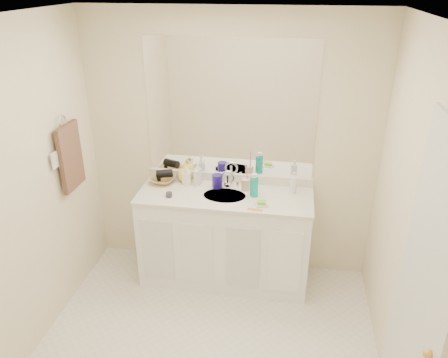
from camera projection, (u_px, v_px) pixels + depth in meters
ceiling at (193, 20)px, 2.23m from camera, size 2.60×2.60×0.02m
wall_back at (230, 149)px, 3.90m from camera, size 2.60×0.02×2.40m
wall_left at (10, 207)px, 2.93m from camera, size 0.02×2.60×2.40m
wall_right at (416, 241)px, 2.55m from camera, size 0.02×2.60×2.40m
vanity_cabinet at (225, 239)px, 3.98m from camera, size 1.50×0.55×0.85m
countertop at (225, 196)px, 3.80m from camera, size 1.52×0.57×0.03m
backsplash at (229, 178)px, 4.00m from camera, size 1.52×0.03×0.08m
sink_basin at (225, 197)px, 3.78m from camera, size 0.37×0.37×0.02m
faucet at (228, 181)px, 3.91m from camera, size 0.02×0.02×0.11m
mirror at (230, 110)px, 3.74m from camera, size 1.48×0.01×1.20m
blue_mug at (217, 181)px, 3.88m from camera, size 0.11×0.11×0.12m
tan_cup at (246, 184)px, 3.85m from camera, size 0.09×0.09×0.10m
toothbrush at (247, 174)px, 3.80m from camera, size 0.02×0.04×0.19m
mouthwash_bottle at (254, 187)px, 3.73m from camera, size 0.09×0.09×0.17m
clear_pump_bottle at (293, 184)px, 3.79m from camera, size 0.07×0.07×0.15m
soap_dish at (261, 205)px, 3.61m from camera, size 0.13×0.11×0.01m
green_soap at (261, 203)px, 3.60m from camera, size 0.08×0.06×0.03m
orange_comb at (255, 210)px, 3.54m from camera, size 0.13×0.04×0.01m
dark_jar at (169, 195)px, 3.74m from camera, size 0.06×0.06×0.04m
extra_white_bottle at (196, 178)px, 3.91m from camera, size 0.05×0.05×0.14m
soap_bottle_white at (198, 173)px, 3.95m from camera, size 0.10×0.10×0.20m
soap_bottle_cream at (186, 175)px, 3.95m from camera, size 0.09×0.09×0.17m
soap_bottle_yellow at (185, 172)px, 4.00m from camera, size 0.18×0.18×0.18m
wicker_basket at (163, 180)px, 3.99m from camera, size 0.25×0.25×0.06m
hair_dryer at (164, 174)px, 3.96m from camera, size 0.16×0.12×0.07m
towel_ring at (62, 122)px, 3.47m from camera, size 0.01×0.11×0.11m
hand_towel at (70, 157)px, 3.59m from camera, size 0.04×0.32×0.55m
switch_plate at (55, 160)px, 3.39m from camera, size 0.01×0.08×0.13m
door at (420, 302)px, 2.37m from camera, size 0.02×0.82×2.00m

